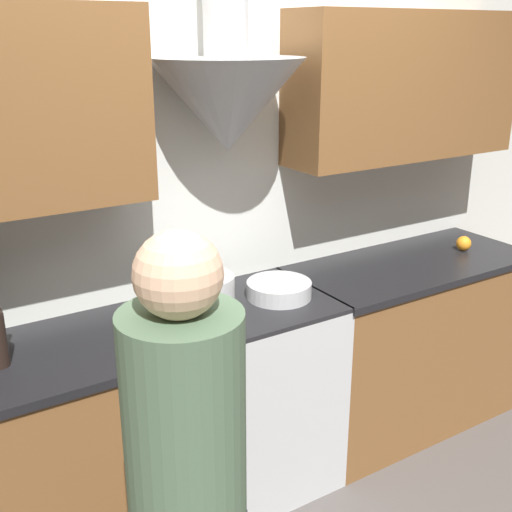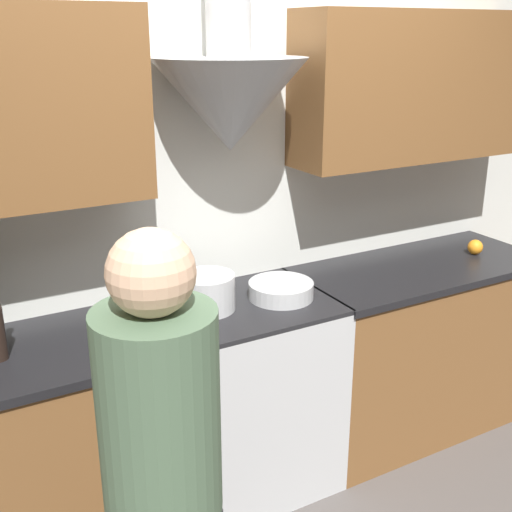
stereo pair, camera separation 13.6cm
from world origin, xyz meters
name	(u,v)px [view 1 (the left image)]	position (x,y,z in m)	size (l,w,h in m)	color
wall_back	(204,167)	(-0.04, 0.60, 1.49)	(8.40, 0.65, 2.60)	silver
counter_right	(406,341)	(1.03, 0.34, 0.47)	(1.32, 0.62, 0.93)	brown
stove_range	(244,395)	(0.00, 0.35, 0.47)	(0.76, 0.60, 0.93)	#B7BABC
stock_pot	(206,293)	(-0.17, 0.37, 1.01)	(0.24, 0.24, 0.16)	#B7BABC
mixing_bowl	(279,289)	(0.17, 0.32, 0.97)	(0.29, 0.29, 0.07)	#B7BABC
orange_fruit	(464,243)	(1.38, 0.32, 0.97)	(0.08, 0.08, 0.08)	orange
person_foreground_left	(188,500)	(-0.76, -0.63, 0.92)	(0.30, 0.30, 1.64)	#28282D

